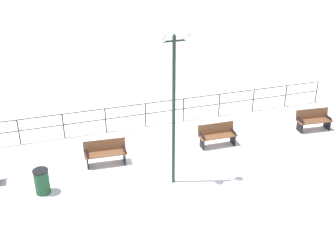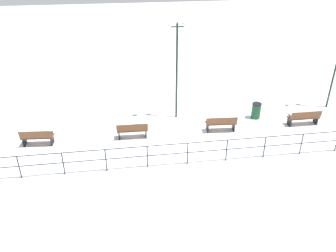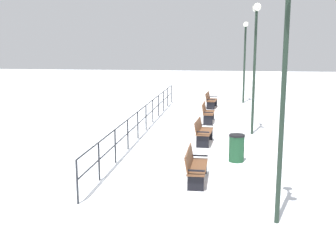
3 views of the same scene
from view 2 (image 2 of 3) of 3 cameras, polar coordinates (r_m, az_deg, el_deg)
The scene contains 8 objects.
ground_plane at distance 17.81m, azimuth 1.53°, elevation -1.36°, with size 80.00×80.00×0.00m, color white.
bench_nearest at distance 19.81m, azimuth 21.46°, elevation 1.32°, with size 0.54×1.70×0.89m.
bench_second at distance 18.03m, azimuth 8.71°, elevation 0.43°, with size 0.68×1.61×0.91m.
bench_third at distance 17.31m, azimuth -5.88°, elevation -0.68°, with size 0.58×1.56×0.90m.
bench_fourth at distance 17.80m, azimuth -20.71°, elevation -1.71°, with size 0.70×1.57×0.90m.
lamppost_middle at distance 18.07m, azimuth 1.49°, elevation 12.34°, with size 0.30×1.07×5.29m.
waterfront_railing at distance 15.20m, azimuth 3.26°, elevation -3.94°, with size 0.05×17.79×1.10m.
trash_bin at distance 19.81m, azimuth 14.28°, elevation 2.47°, with size 0.51×0.51×0.89m.
Camera 2 is at (-15.16, 2.71, 8.95)m, focal length 37.09 mm.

